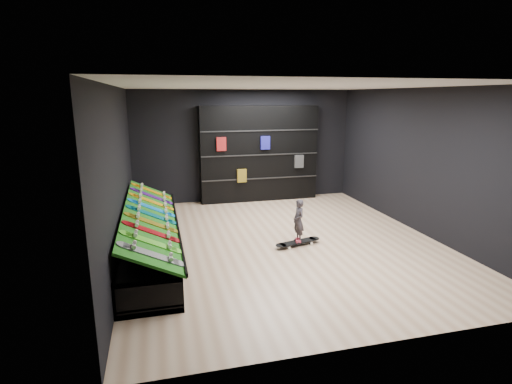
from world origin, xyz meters
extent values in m
cube|color=tan|center=(0.00, 0.00, 0.00)|extent=(6.00, 7.00, 0.01)
cube|color=white|center=(0.00, 0.00, 3.00)|extent=(6.00, 7.00, 0.01)
cube|color=black|center=(0.00, 3.50, 1.50)|extent=(6.00, 0.02, 3.00)
cube|color=black|center=(0.00, -3.50, 1.50)|extent=(6.00, 0.02, 3.00)
cube|color=black|center=(-3.00, 0.00, 1.50)|extent=(0.02, 7.00, 3.00)
cube|color=black|center=(3.00, 0.00, 1.50)|extent=(0.02, 7.00, 3.00)
cube|color=#14550D|center=(-2.50, 0.00, 0.71)|extent=(0.92, 4.50, 0.46)
cube|color=black|center=(0.37, 3.32, 1.29)|extent=(3.23, 0.38, 2.58)
imported|color=black|center=(0.22, -0.29, 0.34)|extent=(0.15, 0.20, 0.50)
camera|label=1|loc=(-2.35, -7.15, 2.82)|focal=28.00mm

